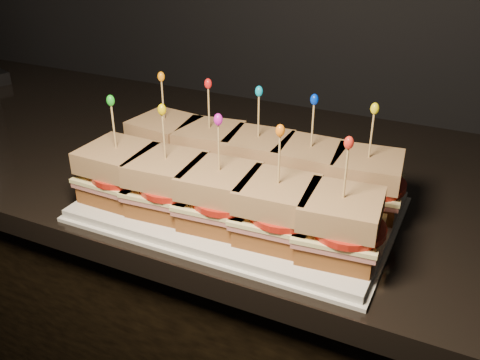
% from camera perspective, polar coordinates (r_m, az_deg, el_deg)
% --- Properties ---
extents(cabinet, '(2.21, 0.64, 0.86)m').
position_cam_1_polar(cabinet, '(1.35, -7.48, -14.44)').
color(cabinet, black).
rests_on(cabinet, ground).
extents(granite_slab, '(2.25, 0.68, 0.04)m').
position_cam_1_polar(granite_slab, '(1.11, -8.88, 3.14)').
color(granite_slab, black).
rests_on(granite_slab, cabinet).
extents(platter, '(0.46, 0.29, 0.02)m').
position_cam_1_polar(platter, '(0.84, -0.00, -2.80)').
color(platter, white).
rests_on(platter, granite_slab).
extents(platter_rim, '(0.47, 0.30, 0.01)m').
position_cam_1_polar(platter_rim, '(0.84, -0.00, -3.15)').
color(platter_rim, white).
rests_on(platter_rim, granite_slab).
extents(sandwich_0_bread_bot, '(0.11, 0.11, 0.03)m').
position_cam_1_polar(sandwich_0_bread_bot, '(0.96, -7.83, 2.52)').
color(sandwich_0_bread_bot, '#592F15').
rests_on(sandwich_0_bread_bot, platter).
extents(sandwich_0_ham, '(0.12, 0.11, 0.01)m').
position_cam_1_polar(sandwich_0_ham, '(0.95, -7.89, 3.47)').
color(sandwich_0_ham, '#B0675F').
rests_on(sandwich_0_ham, sandwich_0_bread_bot).
extents(sandwich_0_cheese, '(0.12, 0.12, 0.01)m').
position_cam_1_polar(sandwich_0_cheese, '(0.95, -7.92, 3.86)').
color(sandwich_0_cheese, '#FAF19E').
rests_on(sandwich_0_cheese, sandwich_0_ham).
extents(sandwich_0_tomato, '(0.10, 0.10, 0.01)m').
position_cam_1_polar(sandwich_0_tomato, '(0.93, -7.53, 4.02)').
color(sandwich_0_tomato, red).
rests_on(sandwich_0_tomato, sandwich_0_cheese).
extents(sandwich_0_bread_top, '(0.11, 0.11, 0.03)m').
position_cam_1_polar(sandwich_0_bread_top, '(0.94, -8.03, 5.47)').
color(sandwich_0_bread_top, brown).
rests_on(sandwich_0_bread_top, sandwich_0_tomato).
extents(sandwich_0_pick, '(0.00, 0.00, 0.09)m').
position_cam_1_polar(sandwich_0_pick, '(0.92, -8.22, 8.17)').
color(sandwich_0_pick, tan).
rests_on(sandwich_0_pick, sandwich_0_bread_top).
extents(sandwich_0_frill, '(0.01, 0.01, 0.02)m').
position_cam_1_polar(sandwich_0_frill, '(0.91, -8.41, 10.86)').
color(sandwich_0_frill, orange).
rests_on(sandwich_0_frill, sandwich_0_pick).
extents(sandwich_1_bread_bot, '(0.11, 0.11, 0.03)m').
position_cam_1_polar(sandwich_1_bread_bot, '(0.91, -3.18, 1.53)').
color(sandwich_1_bread_bot, '#592F15').
rests_on(sandwich_1_bread_bot, platter).
extents(sandwich_1_ham, '(0.12, 0.12, 0.01)m').
position_cam_1_polar(sandwich_1_ham, '(0.91, -3.20, 2.52)').
color(sandwich_1_ham, '#B0675F').
rests_on(sandwich_1_ham, sandwich_1_bread_bot).
extents(sandwich_1_cheese, '(0.12, 0.12, 0.01)m').
position_cam_1_polar(sandwich_1_cheese, '(0.90, -3.22, 2.92)').
color(sandwich_1_cheese, '#FAF19E').
rests_on(sandwich_1_cheese, sandwich_1_ham).
extents(sandwich_1_tomato, '(0.10, 0.10, 0.01)m').
position_cam_1_polar(sandwich_1_tomato, '(0.89, -2.73, 3.07)').
color(sandwich_1_tomato, red).
rests_on(sandwich_1_tomato, sandwich_1_cheese).
extents(sandwich_1_bread_top, '(0.11, 0.11, 0.03)m').
position_cam_1_polar(sandwich_1_bread_top, '(0.89, -3.26, 4.60)').
color(sandwich_1_bread_top, brown).
rests_on(sandwich_1_bread_top, sandwich_1_tomato).
extents(sandwich_1_pick, '(0.00, 0.00, 0.09)m').
position_cam_1_polar(sandwich_1_pick, '(0.87, -3.34, 7.41)').
color(sandwich_1_pick, tan).
rests_on(sandwich_1_pick, sandwich_1_bread_top).
extents(sandwich_1_frill, '(0.01, 0.01, 0.02)m').
position_cam_1_polar(sandwich_1_frill, '(0.86, -3.43, 10.23)').
color(sandwich_1_frill, red).
rests_on(sandwich_1_frill, sandwich_1_pick).
extents(sandwich_2_bread_bot, '(0.10, 0.10, 0.03)m').
position_cam_1_polar(sandwich_2_bread_bot, '(0.88, 1.88, 0.43)').
color(sandwich_2_bread_bot, '#592F15').
rests_on(sandwich_2_bread_bot, platter).
extents(sandwich_2_ham, '(0.11, 0.11, 0.01)m').
position_cam_1_polar(sandwich_2_ham, '(0.87, 1.90, 1.45)').
color(sandwich_2_ham, '#B0675F').
rests_on(sandwich_2_ham, sandwich_2_bread_bot).
extents(sandwich_2_cheese, '(0.12, 0.11, 0.01)m').
position_cam_1_polar(sandwich_2_cheese, '(0.87, 1.91, 1.87)').
color(sandwich_2_cheese, '#FAF19E').
rests_on(sandwich_2_cheese, sandwich_2_ham).
extents(sandwich_2_tomato, '(0.10, 0.10, 0.01)m').
position_cam_1_polar(sandwich_2_tomato, '(0.86, 2.48, 2.01)').
color(sandwich_2_tomato, red).
rests_on(sandwich_2_tomato, sandwich_2_cheese).
extents(sandwich_2_bread_top, '(0.11, 0.11, 0.03)m').
position_cam_1_polar(sandwich_2_bread_top, '(0.86, 1.94, 3.60)').
color(sandwich_2_bread_top, brown).
rests_on(sandwich_2_bread_top, sandwich_2_tomato).
extents(sandwich_2_pick, '(0.00, 0.00, 0.09)m').
position_cam_1_polar(sandwich_2_pick, '(0.84, 1.99, 6.52)').
color(sandwich_2_pick, tan).
rests_on(sandwich_2_pick, sandwich_2_bread_top).
extents(sandwich_2_frill, '(0.01, 0.01, 0.02)m').
position_cam_1_polar(sandwich_2_frill, '(0.82, 2.04, 9.45)').
color(sandwich_2_frill, '#089EC9').
rests_on(sandwich_2_frill, sandwich_2_pick).
extents(sandwich_3_bread_bot, '(0.10, 0.10, 0.03)m').
position_cam_1_polar(sandwich_3_bread_bot, '(0.85, 7.31, -0.74)').
color(sandwich_3_bread_bot, '#592F15').
rests_on(sandwich_3_bread_bot, platter).
extents(sandwich_3_ham, '(0.11, 0.10, 0.01)m').
position_cam_1_polar(sandwich_3_ham, '(0.84, 7.38, 0.30)').
color(sandwich_3_ham, '#B0675F').
rests_on(sandwich_3_ham, sandwich_3_bread_bot).
extents(sandwich_3_cheese, '(0.11, 0.10, 0.01)m').
position_cam_1_polar(sandwich_3_cheese, '(0.84, 7.41, 0.72)').
color(sandwich_3_cheese, '#FAF19E').
rests_on(sandwich_3_cheese, sandwich_3_ham).
extents(sandwich_3_tomato, '(0.10, 0.10, 0.01)m').
position_cam_1_polar(sandwich_3_tomato, '(0.83, 8.09, 0.85)').
color(sandwich_3_tomato, red).
rests_on(sandwich_3_tomato, sandwich_3_cheese).
extents(sandwich_3_bread_top, '(0.10, 0.10, 0.03)m').
position_cam_1_polar(sandwich_3_bread_top, '(0.83, 7.53, 2.50)').
color(sandwich_3_bread_top, brown).
rests_on(sandwich_3_bread_top, sandwich_3_tomato).
extents(sandwich_3_pick, '(0.00, 0.00, 0.09)m').
position_cam_1_polar(sandwich_3_pick, '(0.81, 7.73, 5.50)').
color(sandwich_3_pick, tan).
rests_on(sandwich_3_pick, sandwich_3_bread_top).
extents(sandwich_3_frill, '(0.01, 0.01, 0.02)m').
position_cam_1_polar(sandwich_3_frill, '(0.79, 7.93, 8.51)').
color(sandwich_3_frill, '#022ED8').
rests_on(sandwich_3_frill, sandwich_3_pick).
extents(sandwich_4_bread_bot, '(0.11, 0.11, 0.03)m').
position_cam_1_polar(sandwich_4_bread_bot, '(0.83, 13.05, -1.98)').
color(sandwich_4_bread_bot, '#592F15').
rests_on(sandwich_4_bread_bot, platter).
extents(sandwich_4_ham, '(0.12, 0.11, 0.01)m').
position_cam_1_polar(sandwich_4_ham, '(0.82, 13.17, -0.93)').
color(sandwich_4_ham, '#B0675F').
rests_on(sandwich_4_ham, sandwich_4_bread_bot).
extents(sandwich_4_cheese, '(0.12, 0.12, 0.01)m').
position_cam_1_polar(sandwich_4_cheese, '(0.82, 13.23, -0.50)').
color(sandwich_4_cheese, '#FAF19E').
rests_on(sandwich_4_cheese, sandwich_4_ham).
extents(sandwich_4_tomato, '(0.10, 0.10, 0.01)m').
position_cam_1_polar(sandwich_4_tomato, '(0.81, 14.00, -0.38)').
color(sandwich_4_tomato, red).
rests_on(sandwich_4_tomato, sandwich_4_cheese).
extents(sandwich_4_bread_top, '(0.11, 0.11, 0.03)m').
position_cam_1_polar(sandwich_4_bread_top, '(0.81, 13.44, 1.30)').
color(sandwich_4_bread_top, brown).
rests_on(sandwich_4_bread_top, sandwich_4_tomato).
extents(sandwich_4_pick, '(0.00, 0.00, 0.09)m').
position_cam_1_polar(sandwich_4_pick, '(0.79, 13.81, 4.35)').
color(sandwich_4_pick, tan).
rests_on(sandwich_4_pick, sandwich_4_bread_top).
extents(sandwich_4_frill, '(0.01, 0.01, 0.02)m').
position_cam_1_polar(sandwich_4_frill, '(0.77, 14.18, 7.41)').
color(sandwich_4_frill, yellow).
rests_on(sandwich_4_frill, sandwich_4_pick).
extents(sandwich_5_bread_bot, '(0.10, 0.10, 0.03)m').
position_cam_1_polar(sandwich_5_bread_bot, '(0.86, -12.60, -0.87)').
color(sandwich_5_bread_bot, '#592F15').
rests_on(sandwich_5_bread_bot, platter).
extents(sandwich_5_ham, '(0.11, 0.10, 0.01)m').
position_cam_1_polar(sandwich_5_ham, '(0.85, -12.71, 0.15)').
color(sandwich_5_ham, '#B0675F').
rests_on(sandwich_5_ham, sandwich_5_bread_bot).
extents(sandwich_5_cheese, '(0.11, 0.11, 0.01)m').
position_cam_1_polar(sandwich_5_cheese, '(0.85, -12.76, 0.57)').
color(sandwich_5_cheese, '#FAF19E').
rests_on(sandwich_5_cheese, sandwich_5_ham).
extents(sandwich_5_tomato, '(0.10, 0.10, 0.01)m').
position_cam_1_polar(sandwich_5_tomato, '(0.84, -12.41, 0.70)').
color(sandwich_5_tomato, red).
rests_on(sandwich_5_tomato, sandwich_5_cheese).
extents(sandwich_5_bread_top, '(0.10, 0.10, 0.03)m').
position_cam_1_polar(sandwich_5_bread_top, '(0.84, -12.96, 2.32)').
color(sandwich_5_bread_top, brown).
rests_on(sandwich_5_bread_top, sandwich_5_tomato).
extents(sandwich_5_pick, '(0.00, 0.00, 0.09)m').
position_cam_1_polar(sandwich_5_pick, '(0.82, -13.30, 5.28)').
color(sandwich_5_pick, tan).
rests_on(sandwich_5_pick, sandwich_5_bread_top).
extents(sandwich_5_frill, '(0.01, 0.01, 0.02)m').
position_cam_1_polar(sandwich_5_frill, '(0.80, -13.65, 8.25)').
color(sandwich_5_frill, green).
rests_on(sandwich_5_frill, sandwich_5_pick).
extents(sandwich_6_bread_bot, '(0.10, 0.10, 0.03)m').
position_cam_1_polar(sandwich_6_bread_bot, '(0.81, -7.65, -2.17)').
color(sandwich_6_bread_bot, '#592F15').
rests_on(sandwich_6_bread_bot, platter).
extents(sandwich_6_ham, '(0.11, 0.11, 0.01)m').
position_cam_1_polar(sandwich_6_ham, '(0.81, -7.73, -1.10)').
color(sandwich_6_ham, '#B0675F').
rests_on(sandwich_6_ham, sandwich_6_bread_bot).
extents(sandwich_6_cheese, '(0.11, 0.11, 0.01)m').
position_cam_1_polar(sandwich_6_cheese, '(0.80, -7.76, -0.66)').
color(sandwich_6_cheese, '#FAF19E').
rests_on(sandwich_6_cheese, sandwich_6_ham).
extents(sandwich_6_tomato, '(0.10, 0.10, 0.01)m').
position_cam_1_polar(sandwich_6_tomato, '(0.79, -7.29, -0.54)').
color(sandwich_6_tomato, red).
rests_on(sandwich_6_tomato, sandwich_6_cheese).
extents(sandwich_6_bread_top, '(0.10, 0.10, 0.03)m').
position_cam_1_polar(sandwich_6_bread_top, '(0.79, -7.89, 1.18)').
color(sandwich_6_bread_top, brown).
rests_on(sandwich_6_bread_top, sandwich_6_tomato).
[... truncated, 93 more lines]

